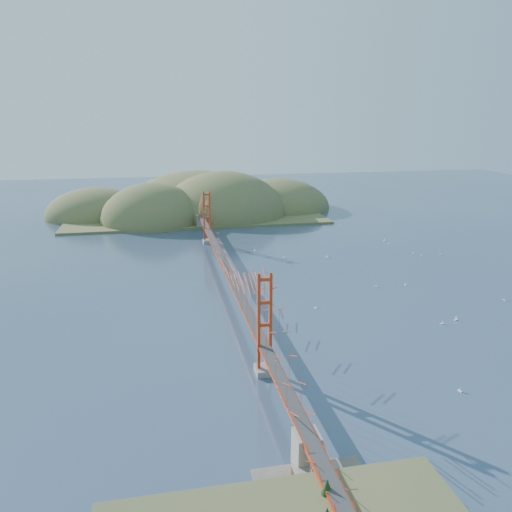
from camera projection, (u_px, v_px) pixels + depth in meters
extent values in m
plane|color=#314462|center=(226.00, 286.00, 83.97)|extent=(320.00, 320.00, 0.00)
cube|color=gray|center=(264.00, 370.00, 55.57)|extent=(2.00, 2.40, 0.70)
cube|color=gray|center=(208.00, 241.00, 112.17)|extent=(2.00, 2.40, 0.70)
cube|color=#A92E12|center=(226.00, 267.00, 83.07)|extent=(1.40, 92.00, 0.16)
cube|color=#A92E12|center=(226.00, 268.00, 83.12)|extent=(1.33, 92.00, 0.24)
cube|color=#38383A|center=(226.00, 267.00, 83.04)|extent=(1.19, 92.00, 0.03)
cube|color=gray|center=(307.00, 451.00, 40.12)|extent=(2.00, 2.20, 3.30)
cube|color=gray|center=(201.00, 221.00, 126.91)|extent=(2.20, 2.60, 3.30)
cube|color=#A92E12|center=(333.00, 486.00, 34.01)|extent=(1.40, 12.00, 0.16)
cube|color=#A92E12|center=(333.00, 489.00, 34.08)|extent=(1.33, 12.00, 0.30)
cube|color=gray|center=(323.00, 488.00, 36.40)|extent=(0.50, 0.70, 2.95)
cube|color=gray|center=(314.00, 470.00, 38.28)|extent=(0.50, 0.70, 2.95)
cube|color=#59544C|center=(316.00, 489.00, 38.18)|extent=(9.00, 6.00, 0.24)
cube|color=maroon|center=(318.00, 477.00, 38.78)|extent=(3.70, 2.30, 0.75)
cube|color=gray|center=(318.00, 472.00, 38.67)|extent=(3.70, 2.30, 0.10)
cylinder|color=white|center=(318.00, 467.00, 38.54)|extent=(0.03, 0.03, 1.00)
cone|color=black|center=(357.00, 512.00, 31.53)|extent=(0.71, 0.71, 1.02)
cone|color=black|center=(240.00, 490.00, 33.53)|extent=(0.58, 0.58, 0.83)
cube|color=brown|center=(195.00, 214.00, 144.28)|extent=(70.00, 40.00, 0.60)
ellipsoid|color=brown|center=(153.00, 222.00, 134.52)|extent=(28.00, 28.00, 21.00)
ellipsoid|color=brown|center=(224.00, 215.00, 143.97)|extent=(36.00, 36.00, 25.00)
ellipsoid|color=brown|center=(278.00, 208.00, 154.94)|extent=(32.00, 32.00, 18.00)
ellipsoid|color=brown|center=(96.00, 216.00, 142.80)|extent=(28.00, 28.00, 16.00)
ellipsoid|color=brown|center=(198.00, 206.00, 157.93)|extent=(44.00, 44.00, 22.00)
cube|color=white|center=(284.00, 258.00, 100.03)|extent=(0.53, 0.29, 0.09)
cylinder|color=white|center=(284.00, 257.00, 99.95)|extent=(0.01, 0.01, 0.55)
cube|color=white|center=(456.00, 320.00, 69.87)|extent=(0.66, 0.40, 0.11)
cylinder|color=white|center=(456.00, 318.00, 69.78)|extent=(0.02, 0.02, 0.69)
cube|color=white|center=(327.00, 256.00, 101.27)|extent=(0.62, 0.38, 0.11)
cylinder|color=white|center=(327.00, 255.00, 101.18)|extent=(0.02, 0.02, 0.64)
cube|color=white|center=(421.00, 256.00, 101.55)|extent=(0.50, 0.47, 0.09)
cylinder|color=white|center=(421.00, 255.00, 101.47)|extent=(0.02, 0.02, 0.56)
cube|color=white|center=(405.00, 285.00, 84.32)|extent=(0.24, 0.49, 0.09)
cylinder|color=white|center=(406.00, 283.00, 84.25)|extent=(0.01, 0.01, 0.52)
cube|color=white|center=(341.00, 225.00, 130.43)|extent=(0.43, 0.54, 0.10)
cylinder|color=white|center=(341.00, 224.00, 130.35)|extent=(0.02, 0.02, 0.57)
cube|color=white|center=(460.00, 391.00, 51.90)|extent=(0.22, 0.52, 0.09)
cylinder|color=white|center=(460.00, 388.00, 51.82)|extent=(0.01, 0.01, 0.55)
cube|color=white|center=(255.00, 251.00, 105.50)|extent=(0.62, 0.33, 0.11)
cylinder|color=white|center=(255.00, 249.00, 105.41)|extent=(0.02, 0.02, 0.64)
cube|color=white|center=(316.00, 308.00, 74.28)|extent=(0.30, 0.50, 0.09)
cylinder|color=white|center=(316.00, 306.00, 74.21)|extent=(0.01, 0.01, 0.52)
cube|color=white|center=(440.00, 254.00, 102.76)|extent=(0.56, 0.44, 0.10)
cylinder|color=white|center=(441.00, 253.00, 102.68)|extent=(0.02, 0.02, 0.60)
cube|color=white|center=(389.00, 244.00, 111.15)|extent=(0.48, 0.41, 0.09)
cylinder|color=white|center=(389.00, 243.00, 111.08)|extent=(0.01, 0.01, 0.53)
cube|color=white|center=(442.00, 324.00, 68.57)|extent=(0.58, 0.35, 0.10)
cylinder|color=white|center=(442.00, 322.00, 68.49)|extent=(0.02, 0.02, 0.60)
cube|color=white|center=(376.00, 286.00, 83.54)|extent=(0.53, 0.51, 0.10)
cylinder|color=white|center=(376.00, 285.00, 83.46)|extent=(0.02, 0.02, 0.60)
cube|color=white|center=(413.00, 253.00, 103.83)|extent=(0.33, 0.51, 0.09)
cylinder|color=white|center=(414.00, 252.00, 103.76)|extent=(0.01, 0.01, 0.53)
cube|color=white|center=(504.00, 300.00, 77.41)|extent=(0.40, 0.55, 0.10)
cylinder|color=white|center=(504.00, 298.00, 77.33)|extent=(0.02, 0.02, 0.58)
cube|color=white|center=(327.00, 257.00, 100.67)|extent=(0.48, 0.57, 0.10)
cylinder|color=white|center=(327.00, 256.00, 100.59)|extent=(0.02, 0.02, 0.62)
cube|color=white|center=(384.00, 241.00, 113.94)|extent=(0.55, 0.21, 0.10)
cylinder|color=white|center=(385.00, 239.00, 113.86)|extent=(0.02, 0.02, 0.59)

